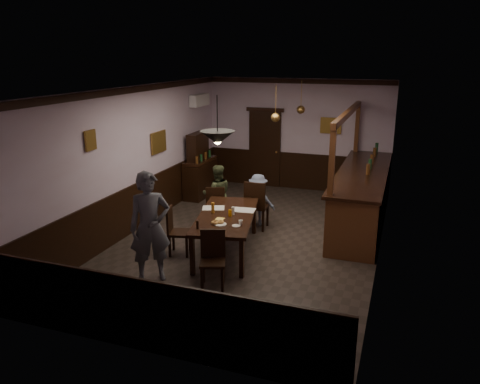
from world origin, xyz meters
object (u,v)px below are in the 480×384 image
at_px(soda_can, 230,213).
at_px(bar_counter, 362,195).
at_px(pendant_brass_mid, 275,118).
at_px(dining_table, 226,218).
at_px(person_seated_right, 258,200).
at_px(pendant_brass_far, 301,110).
at_px(chair_far_left, 216,205).
at_px(person_standing, 150,227).
at_px(sideboard, 200,171).
at_px(chair_far_right, 256,203).
at_px(chair_near, 213,256).
at_px(pendant_iron, 218,138).
at_px(person_seated_left, 217,194).
at_px(chair_side, 175,229).
at_px(coffee_cup, 241,222).

height_order(soda_can, bar_counter, bar_counter).
relative_size(bar_counter, pendant_brass_mid, 5.46).
height_order(dining_table, soda_can, soda_can).
height_order(person_seated_right, pendant_brass_mid, pendant_brass_mid).
bearing_deg(pendant_brass_far, chair_far_left, -115.60).
relative_size(person_standing, sideboard, 1.10).
relative_size(chair_far_right, chair_near, 1.16).
distance_m(soda_can, pendant_brass_mid, 2.64).
bearing_deg(sideboard, chair_near, -63.38).
relative_size(soda_can, pendant_brass_mid, 0.15).
bearing_deg(person_standing, pendant_iron, -3.21).
xyz_separation_m(soda_can, sideboard, (-2.08, 3.26, -0.14)).
bearing_deg(person_seated_left, bar_counter, 170.06).
height_order(dining_table, bar_counter, bar_counter).
bearing_deg(chair_side, soda_can, -86.02).
distance_m(chair_side, person_seated_left, 1.82).
bearing_deg(person_seated_right, soda_can, 89.07).
distance_m(chair_far_left, pendant_brass_mid, 2.27).
bearing_deg(sideboard, pendant_brass_mid, -25.13).
distance_m(dining_table, chair_near, 1.34).
xyz_separation_m(chair_far_right, soda_can, (-0.06, -1.39, 0.23)).
bearing_deg(bar_counter, dining_table, -131.49).
bearing_deg(coffee_cup, pendant_brass_mid, 80.24).
xyz_separation_m(coffee_cup, sideboard, (-2.42, 3.62, -0.13)).
distance_m(chair_far_left, sideboard, 2.42).
bearing_deg(pendant_brass_mid, pendant_brass_far, 82.87).
xyz_separation_m(chair_near, sideboard, (-2.25, 4.49, 0.16)).
bearing_deg(chair_far_left, sideboard, -78.78).
distance_m(chair_far_right, pendant_brass_far, 2.96).
bearing_deg(person_seated_left, soda_can, 90.30).
bearing_deg(soda_can, bar_counter, 50.48).
bearing_deg(chair_near, chair_far_right, 72.99).
height_order(soda_can, pendant_brass_mid, pendant_brass_mid).
bearing_deg(person_standing, chair_far_left, 49.97).
bearing_deg(coffee_cup, bar_counter, 46.54).
height_order(person_seated_left, pendant_brass_mid, pendant_brass_mid).
relative_size(person_standing, pendant_brass_mid, 2.27).
xyz_separation_m(coffee_cup, pendant_brass_far, (0.09, 4.14, 1.50)).
xyz_separation_m(person_seated_right, sideboard, (-2.10, 1.59, 0.10)).
xyz_separation_m(pendant_brass_mid, pendant_brass_far, (0.20, 1.60, 0.00)).
xyz_separation_m(chair_far_right, person_standing, (-0.92, -2.77, 0.34)).
bearing_deg(person_seated_left, person_standing, 60.05).
bearing_deg(soda_can, chair_far_right, 87.55).
xyz_separation_m(chair_far_right, person_seated_left, (-0.92, 0.09, 0.08)).
xyz_separation_m(chair_side, person_seated_left, (0.09, 1.81, 0.16)).
relative_size(dining_table, pendant_brass_far, 2.91).
height_order(person_seated_left, soda_can, person_seated_left).
height_order(dining_table, coffee_cup, coffee_cup).
bearing_deg(pendant_iron, pendant_brass_mid, 86.83).
relative_size(person_seated_right, pendant_brass_mid, 1.41).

